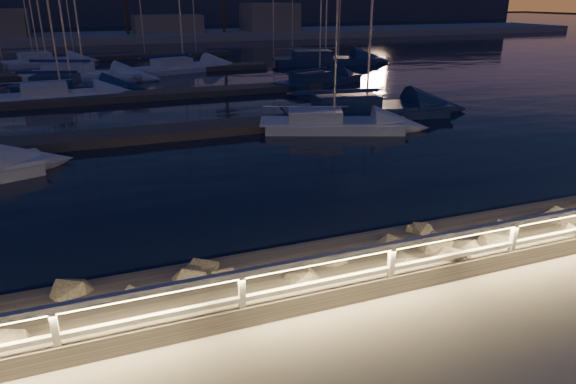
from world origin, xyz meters
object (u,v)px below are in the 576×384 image
at_px(guard_rail, 342,266).
at_px(sailboat_f, 68,86).
at_px(sailboat_c, 330,123).
at_px(sailboat_k, 181,67).
at_px(sailboat_g, 81,74).
at_px(sailboat_m, 44,61).
at_px(sailboat_j, 58,95).
at_px(sailboat_d, 362,108).
at_px(sailboat_l, 322,59).
at_px(sailboat_h, 318,80).

bearing_deg(guard_rail, sailboat_f, 100.06).
distance_m(sailboat_c, sailboat_k, 23.55).
xyz_separation_m(sailboat_g, sailboat_m, (-3.17, 10.81, -0.01)).
xyz_separation_m(sailboat_j, sailboat_m, (-1.81, 19.32, 0.04)).
height_order(sailboat_g, sailboat_m, sailboat_g).
xyz_separation_m(sailboat_c, sailboat_f, (-11.89, 15.71, 0.05)).
distance_m(sailboat_d, sailboat_m, 34.38).
relative_size(sailboat_f, sailboat_j, 1.07).
distance_m(guard_rail, sailboat_c, 15.82).
bearing_deg(sailboat_l, sailboat_j, -141.21).
height_order(sailboat_k, sailboat_m, sailboat_k).
xyz_separation_m(sailboat_c, sailboat_j, (-12.42, 12.70, 0.03)).
bearing_deg(sailboat_g, sailboat_m, 129.04).
height_order(sailboat_h, sailboat_k, sailboat_k).
bearing_deg(sailboat_h, sailboat_m, 109.83).
height_order(guard_rail, sailboat_k, sailboat_k).
relative_size(sailboat_c, sailboat_j, 0.97).
xyz_separation_m(sailboat_g, sailboat_h, (16.03, -8.61, -0.07)).
height_order(sailboat_h, sailboat_l, sailboat_l).
bearing_deg(sailboat_k, sailboat_f, -157.52).
distance_m(sailboat_d, sailboat_j, 18.60).
relative_size(sailboat_j, sailboat_k, 0.85).
bearing_deg(sailboat_j, sailboat_c, -49.72).
xyz_separation_m(guard_rail, sailboat_c, (6.56, 14.36, -0.98)).
bearing_deg(sailboat_d, guard_rail, -111.17).
bearing_deg(guard_rail, sailboat_l, 65.96).
distance_m(sailboat_c, sailboat_j, 17.76).
height_order(sailboat_f, sailboat_g, sailboat_g).
bearing_deg(sailboat_c, sailboat_k, 118.63).
xyz_separation_m(guard_rail, sailboat_h, (11.52, 26.95, -0.98)).
distance_m(guard_rail, sailboat_d, 19.18).
bearing_deg(sailboat_g, guard_rail, -60.06).
distance_m(sailboat_c, sailboat_l, 26.04).
bearing_deg(sailboat_k, sailboat_j, -149.68).
height_order(sailboat_j, sailboat_l, sailboat_l).
distance_m(sailboat_g, sailboat_k, 8.32).
relative_size(sailboat_d, sailboat_j, 1.26).
relative_size(sailboat_d, sailboat_f, 1.17).
bearing_deg(sailboat_l, sailboat_h, -103.28).
relative_size(sailboat_l, sailboat_m, 1.31).
relative_size(sailboat_c, sailboat_d, 0.77).
bearing_deg(sailboat_c, sailboat_f, 148.36).
xyz_separation_m(sailboat_f, sailboat_m, (-2.34, 16.30, 0.02)).
distance_m(sailboat_g, sailboat_m, 11.27).
distance_m(guard_rail, sailboat_l, 41.84).
xyz_separation_m(sailboat_f, sailboat_h, (16.85, -3.13, -0.05)).
bearing_deg(sailboat_f, sailboat_d, -24.79).
height_order(sailboat_d, sailboat_g, sailboat_d).
distance_m(sailboat_j, sailboat_m, 19.40).
relative_size(sailboat_j, sailboat_m, 0.96).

